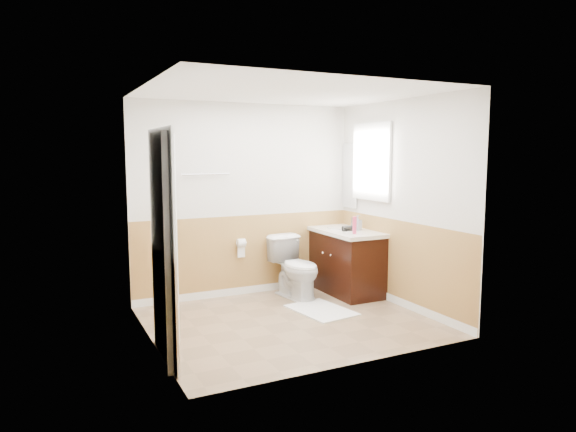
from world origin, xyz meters
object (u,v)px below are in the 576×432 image
vanity_cabinet (346,263)px  soap_dispenser (357,223)px  bath_mat (321,310)px  toilet (296,267)px  lotion_bottle (355,225)px

vanity_cabinet → soap_dispenser: bearing=-32.5°
bath_mat → vanity_cabinet: vanity_cabinet is taller
bath_mat → soap_dispenser: size_ratio=4.05×
toilet → soap_dispenser: soap_dispenser is taller
bath_mat → soap_dispenser: 1.35m
toilet → lotion_bottle: 0.93m
toilet → lotion_bottle: lotion_bottle is taller
bath_mat → vanity_cabinet: 1.00m
toilet → bath_mat: 0.77m
toilet → vanity_cabinet: size_ratio=0.72×
lotion_bottle → soap_dispenser: lotion_bottle is taller
vanity_cabinet → lotion_bottle: lotion_bottle is taller
toilet → lotion_bottle: (0.61, -0.42, 0.57)m
toilet → vanity_cabinet: (0.71, -0.08, 0.01)m
toilet → bath_mat: toilet is taller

